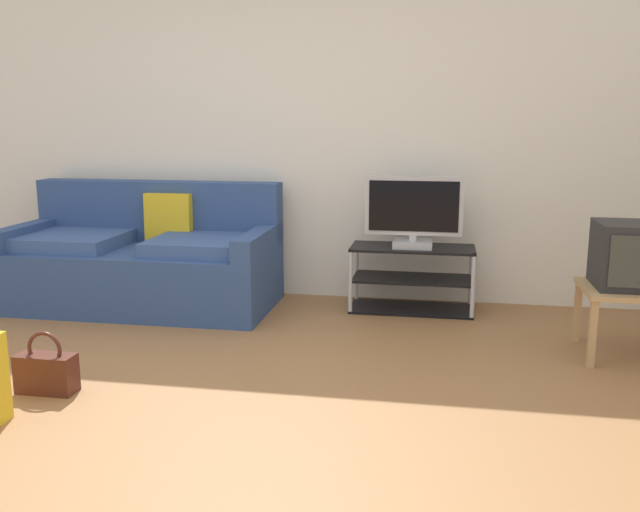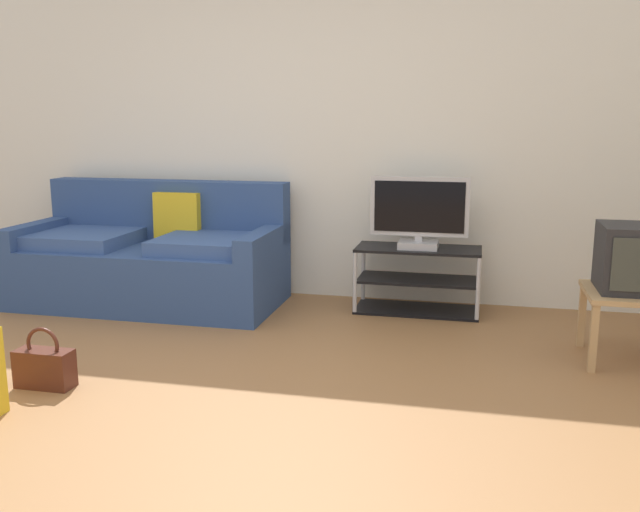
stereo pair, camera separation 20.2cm
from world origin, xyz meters
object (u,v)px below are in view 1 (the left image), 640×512
Objects in this scene: side_table at (627,298)px; crt_tv at (630,255)px; tv_stand at (412,279)px; flat_tv at (414,213)px; handbag at (46,371)px; couch at (145,261)px.

crt_tv is at bearing 90.00° from side_table.
flat_tv reaches higher than tv_stand.
crt_tv is at bearing -30.20° from flat_tv.
tv_stand is at bearing 148.53° from side_table.
flat_tv is at bearing -90.00° from tv_stand.
flat_tv reaches higher than crt_tv.
handbag is at bearing -160.14° from side_table.
tv_stand is at bearing 46.84° from handbag.
handbag is at bearing -133.16° from tv_stand.
side_table is at bearing 19.86° from handbag.
couch is 3.31m from side_table.
handbag is at bearing -82.72° from couch.
handbag is (0.22, -1.68, -0.22)m from couch.
couch is 1.99m from tv_stand.
couch is at bearing 170.06° from crt_tv.
couch reaches higher than tv_stand.
crt_tv is (1.28, -0.74, -0.12)m from flat_tv.
tv_stand is 1.73× the size of side_table.
couch is 1.71m from handbag.
couch is 2.02m from flat_tv.
side_table is (3.25, -0.59, 0.02)m from couch.
handbag is (-1.76, -1.88, -0.12)m from tv_stand.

